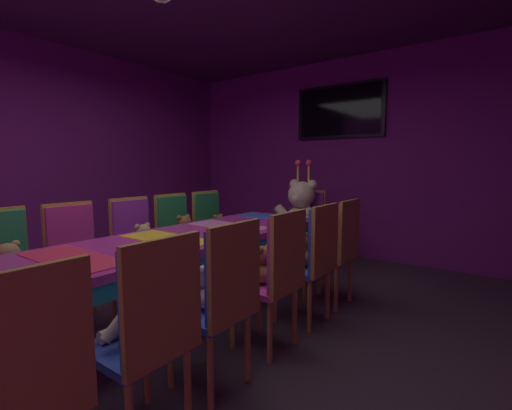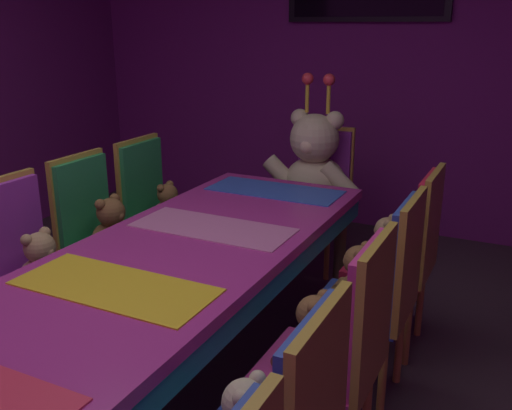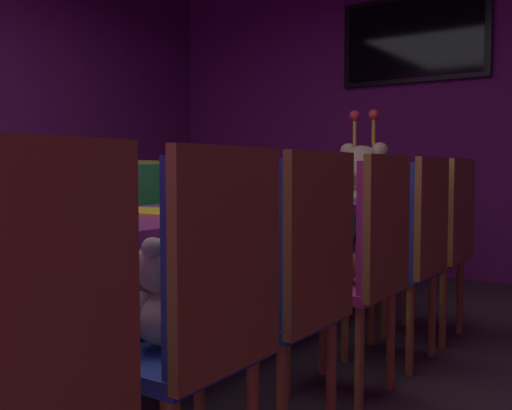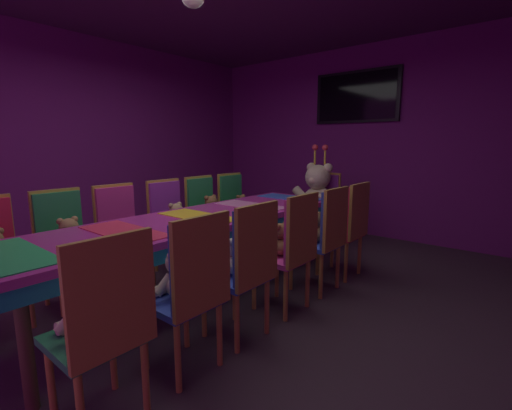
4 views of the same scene
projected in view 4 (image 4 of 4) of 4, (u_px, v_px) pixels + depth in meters
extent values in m
plane|color=#3F2D38|center=(201.00, 296.00, 3.24)|extent=(7.90, 7.90, 0.00)
cube|color=#721E72|center=(357.00, 142.00, 5.43)|extent=(5.20, 0.12, 2.80)
cube|color=#721E72|center=(64.00, 141.00, 4.64)|extent=(0.12, 6.40, 2.80)
cube|color=#B22D8C|center=(199.00, 219.00, 3.12)|extent=(0.90, 3.34, 0.05)
cube|color=teal|center=(199.00, 228.00, 3.14)|extent=(0.88, 3.27, 0.10)
cylinder|color=#4C3826|center=(321.00, 234.00, 4.08)|extent=(0.07, 0.07, 0.69)
cylinder|color=#4C3826|center=(26.00, 348.00, 1.81)|extent=(0.07, 0.07, 0.69)
cylinder|color=#4C3826|center=(269.00, 225.00, 4.56)|extent=(0.07, 0.07, 0.69)
cube|color=green|center=(11.00, 254.00, 2.04)|extent=(0.77, 0.32, 0.01)
cube|color=#E52D4C|center=(124.00, 231.00, 2.58)|extent=(0.77, 0.32, 0.01)
cube|color=yellow|center=(198.00, 216.00, 3.12)|extent=(0.77, 0.32, 0.01)
cube|color=pink|center=(251.00, 205.00, 3.65)|extent=(0.77, 0.32, 0.01)
cube|color=blue|center=(290.00, 198.00, 4.19)|extent=(0.77, 0.32, 0.01)
cylinder|color=gold|center=(31.00, 301.00, 2.66)|extent=(0.04, 0.04, 0.42)
cylinder|color=gold|center=(16.00, 290.00, 2.86)|extent=(0.04, 0.04, 0.42)
cylinder|color=olive|center=(10.00, 255.00, 2.62)|extent=(0.05, 0.14, 0.13)
cylinder|color=olive|center=(8.00, 268.00, 2.55)|extent=(0.07, 0.14, 0.07)
cube|color=#268C4C|center=(71.00, 255.00, 3.01)|extent=(0.40, 0.40, 0.04)
cube|color=#268C4C|center=(59.00, 221.00, 3.08)|extent=(0.05, 0.38, 0.50)
cube|color=gold|center=(58.00, 221.00, 3.09)|extent=(0.03, 0.41, 0.55)
cylinder|color=gold|center=(100.00, 280.00, 3.07)|extent=(0.04, 0.04, 0.42)
cylinder|color=gold|center=(61.00, 291.00, 2.83)|extent=(0.04, 0.04, 0.42)
cylinder|color=gold|center=(83.00, 271.00, 3.27)|extent=(0.04, 0.04, 0.42)
cylinder|color=gold|center=(45.00, 282.00, 3.03)|extent=(0.04, 0.04, 0.42)
ellipsoid|color=#9E7247|center=(69.00, 243.00, 2.99)|extent=(0.19, 0.19, 0.15)
sphere|color=#9E7247|center=(69.00, 227.00, 2.96)|extent=(0.15, 0.15, 0.15)
sphere|color=tan|center=(72.00, 230.00, 2.93)|extent=(0.06, 0.06, 0.06)
sphere|color=#9E7247|center=(74.00, 219.00, 3.00)|extent=(0.06, 0.06, 0.06)
sphere|color=#9E7247|center=(60.00, 222.00, 2.92)|extent=(0.06, 0.06, 0.06)
cylinder|color=#9E7247|center=(83.00, 240.00, 3.04)|extent=(0.05, 0.14, 0.13)
cylinder|color=#9E7247|center=(59.00, 245.00, 2.89)|extent=(0.05, 0.14, 0.13)
cylinder|color=#9E7247|center=(83.00, 250.00, 2.96)|extent=(0.07, 0.14, 0.07)
cylinder|color=#9E7247|center=(70.00, 253.00, 2.89)|extent=(0.07, 0.14, 0.07)
cube|color=#CC338C|center=(128.00, 243.00, 3.38)|extent=(0.40, 0.40, 0.04)
cube|color=#CC338C|center=(116.00, 213.00, 3.45)|extent=(0.05, 0.38, 0.50)
cube|color=gold|center=(115.00, 212.00, 3.46)|extent=(0.03, 0.41, 0.55)
cylinder|color=gold|center=(153.00, 265.00, 3.44)|extent=(0.04, 0.04, 0.42)
cylinder|color=gold|center=(122.00, 274.00, 3.20)|extent=(0.04, 0.04, 0.42)
cylinder|color=gold|center=(135.00, 258.00, 3.64)|extent=(0.04, 0.04, 0.42)
cylinder|color=gold|center=(105.00, 267.00, 3.40)|extent=(0.04, 0.04, 0.42)
cube|color=purple|center=(176.00, 231.00, 3.82)|extent=(0.40, 0.40, 0.04)
cube|color=purple|center=(165.00, 205.00, 3.89)|extent=(0.05, 0.38, 0.50)
cube|color=gold|center=(164.00, 205.00, 3.90)|extent=(0.03, 0.41, 0.55)
cylinder|color=gold|center=(198.00, 251.00, 3.88)|extent=(0.04, 0.04, 0.42)
cylinder|color=gold|center=(174.00, 259.00, 3.64)|extent=(0.04, 0.04, 0.42)
cylinder|color=gold|center=(179.00, 246.00, 4.08)|extent=(0.04, 0.04, 0.42)
cylinder|color=gold|center=(156.00, 252.00, 3.84)|extent=(0.04, 0.04, 0.42)
ellipsoid|color=tan|center=(176.00, 222.00, 3.81)|extent=(0.18, 0.18, 0.15)
sphere|color=tan|center=(176.00, 210.00, 3.77)|extent=(0.15, 0.15, 0.15)
sphere|color=tan|center=(179.00, 212.00, 3.74)|extent=(0.05, 0.05, 0.05)
sphere|color=tan|center=(179.00, 204.00, 3.82)|extent=(0.05, 0.05, 0.05)
sphere|color=tan|center=(171.00, 206.00, 3.73)|extent=(0.05, 0.05, 0.05)
cylinder|color=tan|center=(185.00, 220.00, 3.85)|extent=(0.05, 0.13, 0.12)
cylinder|color=tan|center=(171.00, 223.00, 3.71)|extent=(0.05, 0.13, 0.12)
cylinder|color=tan|center=(187.00, 228.00, 3.78)|extent=(0.06, 0.14, 0.06)
cylinder|color=tan|center=(179.00, 229.00, 3.70)|extent=(0.06, 0.14, 0.06)
cube|color=#268C4C|center=(211.00, 223.00, 4.23)|extent=(0.40, 0.40, 0.04)
cube|color=#268C4C|center=(200.00, 199.00, 4.30)|extent=(0.05, 0.38, 0.50)
cube|color=gold|center=(199.00, 199.00, 4.32)|extent=(0.03, 0.41, 0.55)
cylinder|color=gold|center=(230.00, 241.00, 4.29)|extent=(0.04, 0.04, 0.42)
cylinder|color=gold|center=(211.00, 247.00, 4.05)|extent=(0.04, 0.04, 0.42)
cylinder|color=gold|center=(212.00, 237.00, 4.50)|extent=(0.04, 0.04, 0.42)
cylinder|color=gold|center=(192.00, 242.00, 4.25)|extent=(0.04, 0.04, 0.42)
ellipsoid|color=brown|center=(211.00, 214.00, 4.22)|extent=(0.20, 0.20, 0.16)
sphere|color=brown|center=(211.00, 202.00, 4.18)|extent=(0.16, 0.16, 0.16)
sphere|color=#99663C|center=(215.00, 204.00, 4.15)|extent=(0.06, 0.06, 0.06)
sphere|color=brown|center=(214.00, 197.00, 4.23)|extent=(0.06, 0.06, 0.06)
sphere|color=brown|center=(207.00, 198.00, 4.14)|extent=(0.06, 0.06, 0.06)
cylinder|color=brown|center=(219.00, 212.00, 4.26)|extent=(0.05, 0.14, 0.13)
cylinder|color=brown|center=(207.00, 214.00, 4.11)|extent=(0.05, 0.14, 0.13)
cylinder|color=brown|center=(221.00, 219.00, 4.18)|extent=(0.07, 0.15, 0.07)
cylinder|color=brown|center=(215.00, 221.00, 4.11)|extent=(0.07, 0.15, 0.07)
cube|color=#268C4C|center=(241.00, 216.00, 4.63)|extent=(0.40, 0.40, 0.04)
cube|color=#268C4C|center=(231.00, 194.00, 4.69)|extent=(0.05, 0.38, 0.50)
cube|color=gold|center=(229.00, 194.00, 4.71)|extent=(0.03, 0.41, 0.55)
cylinder|color=gold|center=(258.00, 233.00, 4.69)|extent=(0.04, 0.04, 0.42)
cylinder|color=gold|center=(242.00, 238.00, 4.44)|extent=(0.04, 0.04, 0.42)
cylinder|color=gold|center=(240.00, 229.00, 4.89)|extent=(0.04, 0.04, 0.42)
cylinder|color=gold|center=(224.00, 234.00, 4.65)|extent=(0.04, 0.04, 0.42)
ellipsoid|color=brown|center=(241.00, 209.00, 4.61)|extent=(0.16, 0.16, 0.13)
sphere|color=brown|center=(242.00, 200.00, 4.58)|extent=(0.13, 0.13, 0.13)
sphere|color=#99663C|center=(244.00, 201.00, 4.55)|extent=(0.05, 0.05, 0.05)
sphere|color=brown|center=(243.00, 196.00, 4.62)|extent=(0.05, 0.05, 0.05)
sphere|color=brown|center=(238.00, 197.00, 4.54)|extent=(0.05, 0.05, 0.05)
cylinder|color=brown|center=(247.00, 208.00, 4.65)|extent=(0.05, 0.12, 0.11)
cylinder|color=brown|center=(238.00, 209.00, 4.53)|extent=(0.05, 0.12, 0.11)
cylinder|color=brown|center=(249.00, 213.00, 4.58)|extent=(0.06, 0.12, 0.06)
cylinder|color=brown|center=(245.00, 214.00, 4.52)|extent=(0.06, 0.12, 0.06)
cube|color=#268C4C|center=(95.00, 338.00, 1.73)|extent=(0.40, 0.40, 0.04)
cube|color=#268C4C|center=(110.00, 296.00, 1.57)|extent=(0.05, 0.38, 0.50)
cube|color=gold|center=(113.00, 297.00, 1.55)|extent=(0.03, 0.41, 0.55)
cylinder|color=gold|center=(145.00, 378.00, 1.79)|extent=(0.04, 0.04, 0.42)
cylinder|color=gold|center=(113.00, 354.00, 1.99)|extent=(0.04, 0.04, 0.42)
cylinder|color=gold|center=(51.00, 384.00, 1.74)|extent=(0.04, 0.04, 0.42)
ellipsoid|color=beige|center=(94.00, 318.00, 1.71)|extent=(0.19, 0.19, 0.15)
sphere|color=beige|center=(90.00, 290.00, 1.69)|extent=(0.15, 0.15, 0.15)
sphere|color=#FDDCAD|center=(85.00, 289.00, 1.73)|extent=(0.06, 0.06, 0.06)
sphere|color=beige|center=(78.00, 283.00, 1.63)|extent=(0.06, 0.06, 0.06)
sphere|color=beige|center=(102.00, 276.00, 1.72)|extent=(0.06, 0.06, 0.06)
cylinder|color=beige|center=(69.00, 320.00, 1.66)|extent=(0.05, 0.14, 0.13)
cylinder|color=beige|center=(108.00, 306.00, 1.80)|extent=(0.05, 0.14, 0.13)
cylinder|color=beige|center=(72.00, 324.00, 1.76)|extent=(0.07, 0.14, 0.07)
cylinder|color=beige|center=(92.00, 316.00, 1.83)|extent=(0.07, 0.14, 0.07)
cube|color=#2D47B2|center=(181.00, 300.00, 2.14)|extent=(0.40, 0.40, 0.04)
cube|color=#2D47B2|center=(200.00, 264.00, 1.98)|extent=(0.05, 0.38, 0.50)
cube|color=gold|center=(202.00, 265.00, 1.97)|extent=(0.03, 0.41, 0.55)
cylinder|color=gold|center=(219.00, 334.00, 2.20)|extent=(0.04, 0.04, 0.42)
cylinder|color=gold|center=(178.00, 357.00, 1.96)|extent=(0.04, 0.04, 0.42)
cylinder|color=gold|center=(186.00, 318.00, 2.40)|extent=(0.04, 0.04, 0.42)
cylinder|color=gold|center=(145.00, 337.00, 2.16)|extent=(0.04, 0.04, 0.42)
ellipsoid|color=beige|center=(180.00, 284.00, 2.13)|extent=(0.18, 0.18, 0.15)
sphere|color=beige|center=(178.00, 262.00, 2.11)|extent=(0.15, 0.15, 0.15)
sphere|color=#FDDCAD|center=(173.00, 262.00, 2.15)|extent=(0.06, 0.06, 0.06)
sphere|color=beige|center=(172.00, 256.00, 2.05)|extent=(0.06, 0.06, 0.06)
sphere|color=beige|center=(187.00, 252.00, 2.13)|extent=(0.06, 0.06, 0.06)
cylinder|color=beige|center=(164.00, 285.00, 2.08)|extent=(0.05, 0.13, 0.12)
cylinder|color=beige|center=(188.00, 276.00, 2.22)|extent=(0.05, 0.13, 0.12)
cylinder|color=beige|center=(162.00, 289.00, 2.17)|extent=(0.06, 0.14, 0.06)
cylinder|color=beige|center=(175.00, 285.00, 2.25)|extent=(0.06, 0.14, 0.06)
cube|color=#2D47B2|center=(235.00, 277.00, 2.52)|extent=(0.40, 0.40, 0.04)
cube|color=#2D47B2|center=(255.00, 245.00, 2.36)|extent=(0.05, 0.38, 0.50)
cube|color=gold|center=(257.00, 245.00, 2.34)|extent=(0.03, 0.41, 0.55)
cylinder|color=gold|center=(267.00, 306.00, 2.58)|extent=(0.04, 0.04, 0.42)
cylinder|color=gold|center=(237.00, 323.00, 2.33)|extent=(0.04, 0.04, 0.42)
cylinder|color=gold|center=(235.00, 294.00, 2.78)|extent=(0.04, 0.04, 0.42)
cylinder|color=gold|center=(204.00, 309.00, 2.53)|extent=(0.04, 0.04, 0.42)
ellipsoid|color=beige|center=(235.00, 264.00, 2.50)|extent=(0.17, 0.17, 0.13)
sphere|color=beige|center=(234.00, 247.00, 2.49)|extent=(0.13, 0.13, 0.13)
sphere|color=#FDDCAD|center=(229.00, 248.00, 2.52)|extent=(0.05, 0.05, 0.05)
sphere|color=beige|center=(230.00, 242.00, 2.43)|extent=(0.05, 0.05, 0.05)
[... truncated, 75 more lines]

